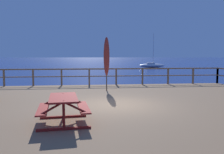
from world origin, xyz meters
TOP-DOWN VIEW (x-y plane):
  - ground_plane at (0.00, 0.00)m, footprint 600.00×600.00m
  - wooden_deck at (0.00, 0.00)m, footprint 16.14×12.71m
  - railing_waterside_far at (-0.00, 6.20)m, footprint 15.94×0.10m
  - picnic_table_mid_centre at (-1.77, -2.40)m, footprint 1.55×1.74m
  - patio_umbrella_tall_mid_left at (0.02, 3.71)m, footprint 0.32×0.32m
  - sailboat_distant at (14.06, 43.55)m, footprint 6.02×1.75m

SIDE VIEW (x-z plane):
  - ground_plane at x=0.00m, z-range 0.00..0.00m
  - wooden_deck at x=0.00m, z-range 0.00..0.85m
  - sailboat_distant at x=14.06m, z-range -3.35..4.37m
  - picnic_table_mid_centre at x=-1.77m, z-range 1.01..1.79m
  - railing_waterside_far at x=0.00m, z-range 1.05..2.14m
  - patio_umbrella_tall_mid_left at x=0.02m, z-range 1.25..4.16m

